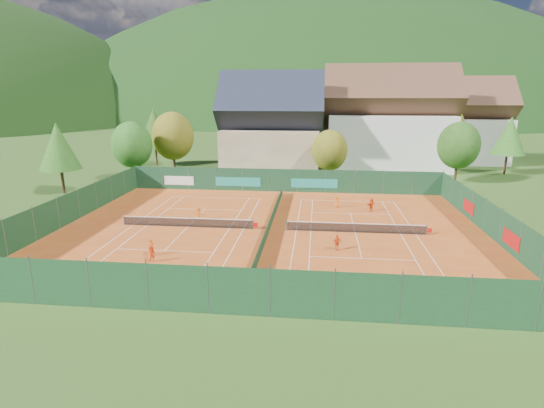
{
  "coord_description": "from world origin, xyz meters",
  "views": [
    {
      "loc": [
        4.27,
        -37.98,
        12.62
      ],
      "look_at": [
        0.0,
        2.0,
        2.0
      ],
      "focal_mm": 28.0,
      "sensor_mm": 36.0,
      "label": 1
    }
  ],
  "objects": [
    {
      "name": "fence_south",
      "position": [
        0.0,
        -16.0,
        1.5
      ],
      "size": [
        40.0,
        0.04,
        3.0
      ],
      "color": "#153B1E",
      "rests_on": "ground"
    },
    {
      "name": "ground",
      "position": [
        0.0,
        0.0,
        -0.02
      ],
      "size": [
        600.0,
        600.0,
        0.0
      ],
      "primitive_type": "plane",
      "color": "#2A4B17",
      "rests_on": "ground"
    },
    {
      "name": "tree_east_mid",
      "position": [
        34.0,
        32.0,
        6.06
      ],
      "size": [
        5.04,
        5.04,
        9.0
      ],
      "color": "#452818",
      "rests_on": "ground"
    },
    {
      "name": "mountain_backdrop",
      "position": [
        28.54,
        233.48,
        -39.64
      ],
      "size": [
        820.0,
        530.0,
        242.0
      ],
      "color": "black",
      "rests_on": "ground"
    },
    {
      "name": "player_right_near",
      "position": [
        6.09,
        -4.8,
        0.68
      ],
      "size": [
        0.85,
        0.71,
        1.36
      ],
      "primitive_type": "imported",
      "rotation": [
        0.0,
        0.0,
        0.57
      ],
      "color": "#EB4A14",
      "rests_on": "ground"
    },
    {
      "name": "tree_west_side",
      "position": [
        -28.0,
        12.0,
        6.06
      ],
      "size": [
        5.04,
        5.04,
        9.0
      ],
      "color": "#442D18",
      "rests_on": "ground"
    },
    {
      "name": "loose_ball_0",
      "position": [
        -11.69,
        -8.76,
        0.03
      ],
      "size": [
        0.07,
        0.07,
        0.07
      ],
      "primitive_type": "sphere",
      "color": "#CCD833",
      "rests_on": "ground"
    },
    {
      "name": "player_right_far_a",
      "position": [
        6.62,
        8.74,
        0.68
      ],
      "size": [
        0.73,
        0.54,
        1.35
      ],
      "primitive_type": "imported",
      "rotation": [
        0.0,
        0.0,
        3.32
      ],
      "color": "orange",
      "rests_on": "ground"
    },
    {
      "name": "hotel_block_a",
      "position": [
        16.0,
        36.0,
        7.38
      ],
      "size": [
        21.6,
        11.0,
        17.25
      ],
      "color": "silver",
      "rests_on": "ground"
    },
    {
      "name": "player_left_near",
      "position": [
        -8.64,
        -7.56,
        0.68
      ],
      "size": [
        0.59,
        0.5,
        1.36
      ],
      "primitive_type": "imported",
      "rotation": [
        0.0,
        0.0,
        0.42
      ],
      "color": "#D34D12",
      "rests_on": "ground"
    },
    {
      "name": "player_left_mid",
      "position": [
        -8.04,
        -8.87,
        0.67
      ],
      "size": [
        0.71,
        0.59,
        1.34
      ],
      "primitive_type": "imported",
      "rotation": [
        0.0,
        0.0,
        0.14
      ],
      "color": "#FF5516",
      "rests_on": "ground"
    },
    {
      "name": "tree_center",
      "position": [
        6.0,
        22.0,
        4.72
      ],
      "size": [
        5.01,
        5.01,
        7.6
      ],
      "color": "#462F19",
      "rests_on": "ground"
    },
    {
      "name": "hotel_block_b",
      "position": [
        30.0,
        44.0,
        6.62
      ],
      "size": [
        17.28,
        10.0,
        15.5
      ],
      "color": "silver",
      "rests_on": "ground"
    },
    {
      "name": "player_right_far_b",
      "position": [
        10.29,
        7.52,
        0.74
      ],
      "size": [
        1.29,
        1.26,
        1.48
      ],
      "primitive_type": "imported",
      "rotation": [
        0.0,
        0.0,
        3.9
      ],
      "color": "#EA4A14",
      "rests_on": "ground"
    },
    {
      "name": "fence_west",
      "position": [
        -20.0,
        0.0,
        1.5
      ],
      "size": [
        0.04,
        32.0,
        3.0
      ],
      "color": "#153B1E",
      "rests_on": "ground"
    },
    {
      "name": "ball_hopper",
      "position": [
        10.5,
        -11.24,
        0.56
      ],
      "size": [
        0.34,
        0.34,
        0.8
      ],
      "color": "slate",
      "rests_on": "ground"
    },
    {
      "name": "loose_ball_3",
      "position": [
        -3.99,
        6.49,
        0.03
      ],
      "size": [
        0.07,
        0.07,
        0.07
      ],
      "primitive_type": "sphere",
      "color": "#CCD833",
      "rests_on": "ground"
    },
    {
      "name": "clay_pad",
      "position": [
        0.0,
        0.0,
        0.01
      ],
      "size": [
        40.0,
        32.0,
        0.01
      ],
      "primitive_type": "cube",
      "color": "#B84D1B",
      "rests_on": "ground"
    },
    {
      "name": "player_left_far",
      "position": [
        -7.55,
        2.33,
        0.69
      ],
      "size": [
        0.92,
        0.56,
        1.39
      ],
      "primitive_type": "imported",
      "rotation": [
        0.0,
        0.0,
        3.09
      ],
      "color": "orange",
      "rests_on": "ground"
    },
    {
      "name": "loose_ball_4",
      "position": [
        8.7,
        -5.7,
        0.03
      ],
      "size": [
        0.07,
        0.07,
        0.07
      ],
      "primitive_type": "sphere",
      "color": "#CCD833",
      "rests_on": "ground"
    },
    {
      "name": "tennis_net_right",
      "position": [
        8.15,
        0.0,
        0.51
      ],
      "size": [
        13.3,
        0.1,
        1.02
      ],
      "color": "#59595B",
      "rests_on": "ground"
    },
    {
      "name": "tree_west_back",
      "position": [
        -24.0,
        34.0,
        6.74
      ],
      "size": [
        5.6,
        5.6,
        10.0
      ],
      "color": "#49341A",
      "rests_on": "ground"
    },
    {
      "name": "tree_west_mid",
      "position": [
        -18.0,
        26.0,
        6.07
      ],
      "size": [
        6.44,
        6.44,
        9.78
      ],
      "color": "#412E17",
      "rests_on": "ground"
    },
    {
      "name": "chalet",
      "position": [
        -3.0,
        30.0,
        6.62
      ],
      "size": [
        16.2,
        12.0,
        16.0
      ],
      "color": "#CDB390",
      "rests_on": "ground"
    },
    {
      "name": "court_divider",
      "position": [
        0.0,
        0.0,
        0.5
      ],
      "size": [
        0.03,
        28.8,
        1.0
      ],
      "color": "#12341C",
      "rests_on": "ground"
    },
    {
      "name": "tree_east_front",
      "position": [
        24.0,
        24.0,
        5.39
      ],
      "size": [
        5.72,
        5.72,
        8.69
      ],
      "color": "#472E19",
      "rests_on": "ground"
    },
    {
      "name": "fence_north",
      "position": [
        -0.46,
        15.99,
        1.47
      ],
      "size": [
        40.0,
        0.1,
        3.0
      ],
      "color": "#143921",
      "rests_on": "ground"
    },
    {
      "name": "court_markings_right",
      "position": [
        8.0,
        0.0,
        0.01
      ],
      "size": [
        11.03,
        23.83,
        0.0
      ],
      "color": "white",
      "rests_on": "ground"
    },
    {
      "name": "loose_ball_2",
      "position": [
        -0.21,
        6.5,
        0.03
      ],
      "size": [
        0.07,
        0.07,
        0.07
      ],
      "primitive_type": "sphere",
      "color": "#CCD833",
      "rests_on": "ground"
    },
    {
      "name": "court_markings_left",
      "position": [
        -8.0,
        0.0,
        0.01
      ],
      "size": [
        11.03,
        23.83,
        0.0
      ],
      "color": "white",
      "rests_on": "ground"
    },
    {
      "name": "tree_west_front",
      "position": [
        -22.0,
        20.0,
        5.39
      ],
      "size": [
        5.72,
        5.72,
        8.69
      ],
      "color": "#4C361B",
      "rests_on": "ground"
    },
    {
      "name": "tree_east_back",
      "position": [
        26.0,
        40.0,
        6.74
      ],
      "size": [
        7.15,
        7.15,
        10.86
      ],
      "color": "#463019",
      "rests_on": "ground"
    },
    {
      "name": "loose_ball_1",
      "position": [
        2.41,
        -8.86,
        0.03
      ],
      "size": [
        0.07,
        0.07,
        0.07
      ],
      "primitive_type": "sphere",
      "color": "#CCD833",
      "rests_on": "ground"
    },
    {
      "name": "fence_east",
      "position": [
        20.0,
        0.05,
        1.48
      ],
      "size": [
        0.09,
        32.0,
        3.0
      ],
      "color": "#153B21",
      "rests_on": "ground"
    },
    {
      "name": "tennis_net_left",
      "position": [
        -7.85,
        0.0,
        0.51
      ],
      "size": [
        13.3,
        0.1,
        1.02
      ],
      "color": "#59595B",
      "rests_on": "ground"
    }
  ]
}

